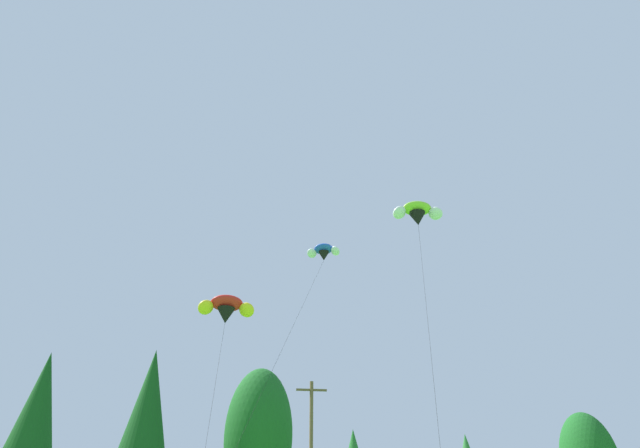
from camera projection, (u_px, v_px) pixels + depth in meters
treeline_tree_c at (35, 422)px, 39.17m from camera, size 4.59×4.59×13.61m
treeline_tree_d at (146, 419)px, 40.95m from camera, size 4.75×4.75×14.31m
treeline_tree_e at (258, 436)px, 43.39m from camera, size 5.47×5.47×13.60m
parafoil_kite_high_blue_white at (324, 252)px, 48.14m from camera, size 9.19×17.35×22.83m
parafoil_kite_mid_lime_white at (417, 213)px, 41.55m from camera, size 6.91×15.17×22.30m
parafoil_kite_far_red_yellow at (226, 309)px, 36.46m from camera, size 4.10×9.37×14.53m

